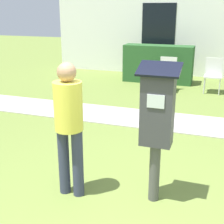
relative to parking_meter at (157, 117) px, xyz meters
name	(u,v)px	position (x,y,z in m)	size (l,w,h in m)	color
sidewalk	(179,123)	(-0.06, 2.69, -1.01)	(12.00, 1.10, 0.02)	#B7B2A8
building_facade	(203,26)	(-0.06, 7.45, 0.58)	(10.00, 0.26, 3.20)	white
parking_meter	(157,117)	(0.00, 0.00, 0.00)	(0.44, 0.31, 1.59)	#4C4C4C
person_standing	(69,120)	(-0.95, -0.20, -0.09)	(0.32, 0.32, 1.58)	#333851
outdoor_chair_left	(167,71)	(-0.74, 5.16, -0.49)	(0.44, 0.44, 0.90)	silver
outdoor_chair_middle	(213,72)	(0.43, 5.40, -0.49)	(0.44, 0.44, 0.90)	silver
hedge_row	(158,64)	(-1.19, 6.13, -0.47)	(2.04, 0.60, 1.10)	#285628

